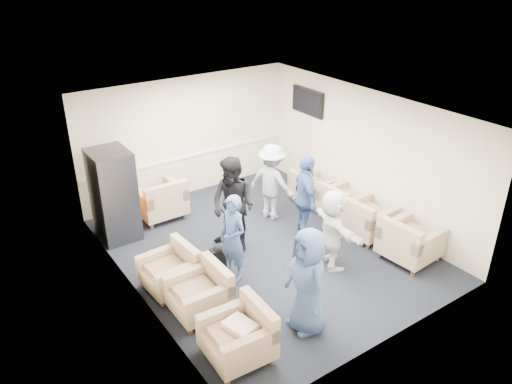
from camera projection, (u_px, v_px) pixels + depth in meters
floor at (265, 249)px, 9.46m from camera, size 6.00×6.00×0.00m
ceiling at (266, 111)px, 8.27m from camera, size 6.00×6.00×0.00m
back_wall at (187, 137)px, 11.09m from camera, size 5.00×0.02×2.70m
front_wall at (395, 263)px, 6.64m from camera, size 5.00×0.02×2.70m
left_wall at (132, 224)px, 7.60m from camera, size 0.02×6.00×2.70m
right_wall at (365, 155)px, 10.14m from camera, size 0.02×6.00×2.70m
chair_rail at (189, 156)px, 11.27m from camera, size 4.98×0.04×0.06m
tv at (308, 102)px, 11.13m from camera, size 0.10×1.00×0.58m
armchair_left_near at (241, 337)px, 6.83m from camera, size 0.89×0.89×0.68m
armchair_left_mid at (202, 294)px, 7.68m from camera, size 0.83×0.83×0.66m
armchair_left_far at (172, 271)px, 8.25m from camera, size 0.86×0.86×0.64m
armchair_right_near at (408, 243)px, 8.96m from camera, size 0.98×0.98×0.72m
armchair_right_midnear at (365, 220)px, 9.74m from camera, size 0.94×0.94×0.71m
armchair_right_midfar at (342, 204)px, 10.38m from camera, size 0.89×0.89×0.67m
armchair_right_far at (310, 190)px, 11.06m from camera, size 0.81×0.81×0.63m
armchair_corner at (161, 201)px, 10.41m from camera, size 0.95×0.95×0.75m
vending_machine at (114, 195)px, 9.51m from camera, size 0.73×0.85×1.79m
backpack at (218, 256)px, 8.80m from camera, size 0.31×0.25×0.46m
pillow at (240, 327)px, 6.75m from camera, size 0.41×0.49×0.12m
person_front_left at (307, 281)px, 7.14m from camera, size 0.63×0.88×1.67m
person_mid_left at (233, 238)px, 8.33m from camera, size 0.45×0.61×1.54m
person_back_left at (233, 205)px, 9.09m from camera, size 0.97×1.08×1.83m
person_back_right at (272, 182)px, 10.22m from camera, size 0.95×1.20×1.63m
person_mid_right at (306, 198)px, 9.45m from camera, size 0.76×1.09×1.72m
person_front_right at (332, 229)px, 8.65m from camera, size 0.70×1.44×1.49m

